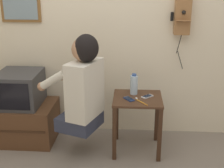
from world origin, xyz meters
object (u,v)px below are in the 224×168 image
Objects in this scene: television at (20,89)px; framed_picture at (20,2)px; water_bottle at (134,85)px; toothbrush at (141,101)px; wall_phone_antique at (183,14)px; cell_phone_held at (129,99)px; person at (83,85)px; cell_phone_spare at (147,96)px.

framed_picture is at bearing 90.78° from television.
toothbrush is at bearing -73.13° from water_bottle.
water_bottle is at bearing -14.50° from framed_picture.
cell_phone_held is at bearing -140.39° from wall_phone_antique.
person is 1.15× the size of wall_phone_antique.
toothbrush is (0.57, 0.02, -0.16)m from person.
water_bottle reaches higher than cell_phone_spare.
wall_phone_antique is at bearing -41.64° from person.
television reaches higher than cell_phone_spare.
wall_phone_antique reaches higher than television.
cell_phone_spare is at bearing -10.25° from cell_phone_held.
framed_picture is at bearing 165.50° from water_bottle.
television is 1.21m from cell_phone_held.
framed_picture is at bearing 178.55° from wall_phone_antique.
toothbrush reaches higher than cell_phone_spare.
person is 1.19m from framed_picture.
person is 0.59m from toothbrush.
cell_phone_held is (1.19, -0.21, -0.00)m from television.
cell_phone_held is 1.04× the size of cell_phone_spare.
cell_phone_spare is (-0.35, -0.36, -0.79)m from wall_phone_antique.
cell_phone_spare is 0.16m from toothbrush.
wall_phone_antique is 1.73m from framed_picture.
cell_phone_spare is at bearing 27.20° from toothbrush.
cell_phone_held and cell_phone_spare have the same top height.
toothbrush is at bearing -69.31° from cell_phone_spare.
framed_picture is 1.98× the size of water_bottle.
television is at bearing -172.44° from wall_phone_antique.
wall_phone_antique is 1.92× the size of framed_picture.
person reaches higher than television.
wall_phone_antique reaches higher than water_bottle.
person is at bearing 145.02° from toothbrush.
person is at bearing -119.13° from cell_phone_spare.
toothbrush reaches higher than cell_phone_held.
water_bottle reaches higher than cell_phone_held.
framed_picture reaches higher than cell_phone_spare.
wall_phone_antique is 3.82× the size of water_bottle.
person is 0.49m from cell_phone_held.
television is 0.59× the size of wall_phone_antique.
person reaches higher than toothbrush.
television is at bearing 89.28° from person.
person reaches higher than cell_phone_held.
cell_phone_held is 0.87× the size of toothbrush.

